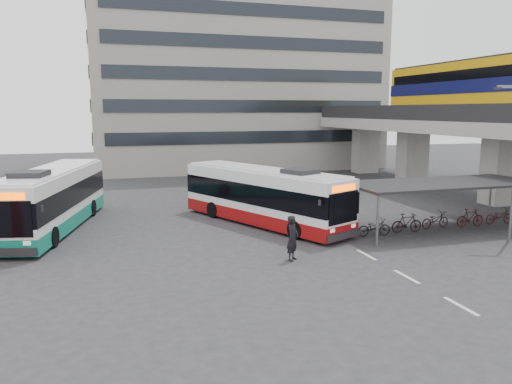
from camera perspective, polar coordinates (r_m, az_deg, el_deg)
name	(u,v)px	position (r m, az deg, el deg)	size (l,w,h in m)	color
ground	(314,260)	(21.25, 6.60, -7.74)	(120.00, 120.00, 0.00)	#28282B
viaduct	(476,110)	(38.69, 23.89, 8.57)	(8.00, 32.00, 9.68)	gray
bike_shelter	(441,201)	(27.72, 20.38, -1.01)	(10.00, 4.00, 2.54)	#595B60
office_block	(233,52)	(56.75, -2.61, 15.68)	(30.00, 15.00, 25.00)	gray
road_markings	(407,277)	(19.92, 16.84, -9.25)	(0.15, 7.60, 0.01)	beige
bus_main	(263,196)	(27.41, 0.83, -0.51)	(6.82, 11.15, 3.30)	white
bus_teal	(53,199)	(28.27, -22.22, -0.79)	(5.13, 11.85, 3.42)	white
pedestrian	(293,238)	(20.91, 4.21, -5.27)	(0.70, 0.46, 1.91)	black
sign_totem_north	(12,202)	(29.72, -26.09, -0.99)	(0.58, 0.22, 2.68)	#AC210A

